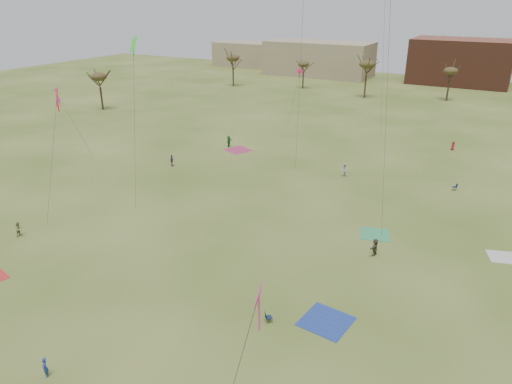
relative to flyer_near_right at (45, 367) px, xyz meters
The scene contains 19 objects.
ground 11.04m from the flyer_near_right, 72.83° to the left, with size 260.00×260.00×0.00m, color #3A5119.
flyer_near_right is the anchor object (origin of this frame).
spectator_fore_b 22.23m from the flyer_near_right, 147.78° to the left, with size 0.79×0.62×1.63m, color #94915E.
spectator_fore_c 29.57m from the flyer_near_right, 60.80° to the left, with size 1.59×0.51×1.72m, color #4D4937.
spectator_mid_d 41.11m from the flyer_near_right, 116.86° to the left, with size 1.01×0.42×1.72m, color #743683.
spectator_mid_e 44.92m from the flyer_near_right, 83.84° to the left, with size 0.90×0.70×1.85m, color silver.
flyer_far_a 51.40m from the flyer_near_right, 108.52° to the left, with size 1.71×0.55×1.85m, color #277125.
flyer_far_b 66.63m from the flyer_near_right, 75.99° to the left, with size 0.69×0.45×1.42m, color maroon.
blanket_blue 19.92m from the flyer_near_right, 45.23° to the left, with size 3.52×3.52×0.03m, color #223C94.
blanket_cream 40.18m from the flyer_near_right, 51.11° to the left, with size 2.43×2.43×0.03m, color silver.
blanket_plum 49.94m from the flyer_near_right, 106.39° to the left, with size 3.53×3.53×0.03m, color #A8335D.
blanket_olive 32.83m from the flyer_near_right, 66.07° to the left, with size 2.99×2.99×0.03m, color #399C60.
camp_chair_center 15.71m from the flyer_near_right, 49.62° to the left, with size 0.74×0.74×0.87m.
camp_chair_right 50.46m from the flyer_near_right, 68.06° to the left, with size 0.71×0.68×0.87m.
kites_aloft 50.48m from the flyer_near_right, 88.09° to the left, with size 71.69×65.83×26.21m.
tree_line 89.87m from the flyer_near_right, 89.74° to the left, with size 117.44×49.32×8.91m.
building_tan 129.55m from the flyer_near_right, 104.19° to the left, with size 32.00×14.00×10.00m, color #937F60.
building_brick 130.89m from the flyer_near_right, 86.38° to the left, with size 26.00×16.00×12.00m, color brown.
building_tan_west 146.24m from the flyer_near_right, 114.98° to the left, with size 20.00×12.00×8.00m, color #937F60.
Camera 1 is at (20.32, -24.75, 23.12)m, focal length 33.09 mm.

